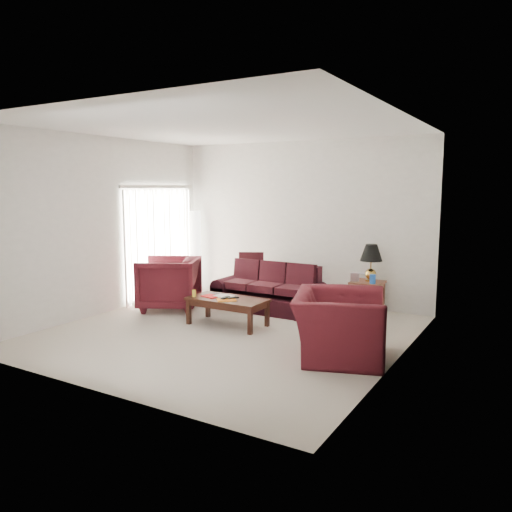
{
  "coord_description": "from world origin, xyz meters",
  "views": [
    {
      "loc": [
        4.01,
        -6.0,
        2.14
      ],
      "look_at": [
        0.0,
        0.85,
        1.05
      ],
      "focal_mm": 35.0,
      "sensor_mm": 36.0,
      "label": 1
    }
  ],
  "objects_px": {
    "coffee_table": "(228,312)",
    "end_table": "(367,297)",
    "floor_lamp": "(195,251)",
    "armchair_right": "(339,325)",
    "sofa": "(269,288)",
    "armchair_left": "(169,283)"
  },
  "relations": [
    {
      "from": "floor_lamp",
      "to": "armchair_left",
      "type": "relative_size",
      "value": 1.66
    },
    {
      "from": "floor_lamp",
      "to": "armchair_left",
      "type": "bearing_deg",
      "value": -69.58
    },
    {
      "from": "sofa",
      "to": "coffee_table",
      "type": "xyz_separation_m",
      "value": [
        -0.1,
        -1.14,
        -0.18
      ]
    },
    {
      "from": "armchair_left",
      "to": "armchair_right",
      "type": "bearing_deg",
      "value": 48.5
    },
    {
      "from": "end_table",
      "to": "floor_lamp",
      "type": "height_order",
      "value": "floor_lamp"
    },
    {
      "from": "armchair_left",
      "to": "armchair_right",
      "type": "relative_size",
      "value": 0.81
    },
    {
      "from": "sofa",
      "to": "armchair_right",
      "type": "bearing_deg",
      "value": -42.67
    },
    {
      "from": "floor_lamp",
      "to": "armchair_right",
      "type": "bearing_deg",
      "value": -30.23
    },
    {
      "from": "sofa",
      "to": "floor_lamp",
      "type": "relative_size",
      "value": 1.15
    },
    {
      "from": "sofa",
      "to": "coffee_table",
      "type": "relative_size",
      "value": 1.58
    },
    {
      "from": "sofa",
      "to": "coffee_table",
      "type": "height_order",
      "value": "sofa"
    },
    {
      "from": "armchair_right",
      "to": "coffee_table",
      "type": "distance_m",
      "value": 2.1
    },
    {
      "from": "end_table",
      "to": "armchair_left",
      "type": "bearing_deg",
      "value": -155.14
    },
    {
      "from": "floor_lamp",
      "to": "armchair_right",
      "type": "height_order",
      "value": "floor_lamp"
    },
    {
      "from": "end_table",
      "to": "armchair_left",
      "type": "distance_m",
      "value": 3.46
    },
    {
      "from": "armchair_left",
      "to": "armchair_right",
      "type": "xyz_separation_m",
      "value": [
        3.51,
        -0.87,
        -0.05
      ]
    },
    {
      "from": "sofa",
      "to": "armchair_left",
      "type": "distance_m",
      "value": 1.76
    },
    {
      "from": "armchair_left",
      "to": "coffee_table",
      "type": "distance_m",
      "value": 1.54
    },
    {
      "from": "coffee_table",
      "to": "floor_lamp",
      "type": "bearing_deg",
      "value": 147.12
    },
    {
      "from": "coffee_table",
      "to": "end_table",
      "type": "bearing_deg",
      "value": 57.17
    },
    {
      "from": "armchair_right",
      "to": "coffee_table",
      "type": "bearing_deg",
      "value": 57.43
    },
    {
      "from": "floor_lamp",
      "to": "armchair_right",
      "type": "distance_m",
      "value": 4.73
    }
  ]
}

